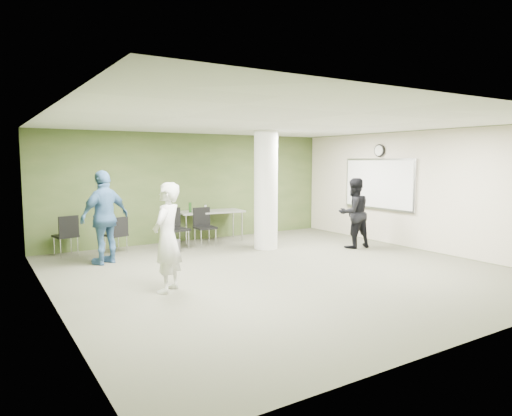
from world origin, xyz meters
TOP-DOWN VIEW (x-y plane):
  - floor at (0.00, 0.00)m, footprint 8.00×8.00m
  - ceiling at (0.00, 0.00)m, footprint 8.00×8.00m
  - wall_back at (0.00, 4.00)m, footprint 8.00×2.80m
  - wall_left at (-4.00, 0.00)m, footprint 0.02×8.00m
  - wall_right_cream at (4.00, 0.00)m, footprint 0.02×8.00m
  - column at (1.00, 2.00)m, footprint 0.56×0.56m
  - whiteboard at (3.92, 1.20)m, footprint 0.05×2.30m
  - wall_clock at (3.92, 1.20)m, footprint 0.06×0.32m
  - folding_table at (0.29, 3.55)m, footprint 1.75×0.91m
  - wastebasket at (-1.02, 2.72)m, footprint 0.24×0.24m
  - chair_back_left at (-3.21, 3.54)m, footprint 0.53×0.53m
  - chair_back_right at (-2.17, 3.30)m, footprint 0.52×0.52m
  - chair_table_left at (-0.87, 3.11)m, footprint 0.55×0.55m
  - chair_table_right at (-0.11, 3.11)m, footprint 0.48×0.48m
  - woman_white at (-2.32, -0.19)m, footprint 0.75×0.75m
  - man_black at (2.83, 0.94)m, footprint 0.89×0.73m
  - man_blue at (-2.66, 2.37)m, footprint 1.21×0.88m

SIDE VIEW (x-z plane):
  - floor at x=0.00m, z-range 0.00..0.00m
  - wastebasket at x=-1.02m, z-range 0.00..0.28m
  - chair_back_right at x=-2.17m, z-range 0.07..0.90m
  - chair_back_left at x=-3.21m, z-range 0.08..0.98m
  - chair_table_right at x=-0.11m, z-range 0.08..1.02m
  - chair_table_left at x=-0.87m, z-range 0.08..1.05m
  - folding_table at x=0.29m, z-range 0.22..1.27m
  - man_black at x=2.83m, z-range 0.00..1.68m
  - woman_white at x=-2.32m, z-range 0.00..1.76m
  - man_blue at x=-2.66m, z-range 0.00..1.91m
  - wall_back at x=0.00m, z-range 1.39..1.41m
  - wall_left at x=-4.00m, z-range 0.00..2.80m
  - wall_right_cream at x=4.00m, z-range 0.00..2.80m
  - column at x=1.00m, z-range 0.00..2.80m
  - whiteboard at x=3.92m, z-range 0.85..2.15m
  - wall_clock at x=3.92m, z-range 2.19..2.51m
  - ceiling at x=0.00m, z-range 2.80..2.80m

